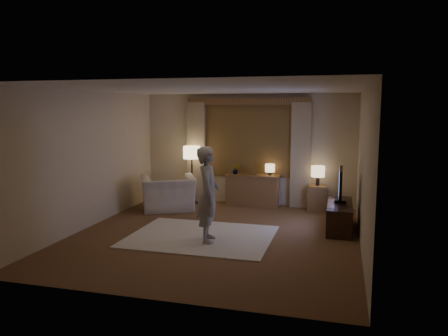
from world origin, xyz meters
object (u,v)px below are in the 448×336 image
(armchair, at_px, (168,193))
(side_table, at_px, (317,198))
(tv_stand, at_px, (340,216))
(person, at_px, (208,194))
(sideboard, at_px, (253,191))

(armchair, xyz_separation_m, side_table, (3.21, 0.85, -0.10))
(tv_stand, bearing_deg, side_table, 108.86)
(side_table, xyz_separation_m, tv_stand, (0.50, -1.46, -0.03))
(side_table, relative_size, tv_stand, 0.40)
(armchair, bearing_deg, person, 100.84)
(sideboard, height_order, person, person)
(sideboard, distance_m, tv_stand, 2.49)
(sideboard, relative_size, tv_stand, 0.86)
(side_table, bearing_deg, sideboard, 178.06)
(sideboard, relative_size, armchair, 1.03)
(sideboard, bearing_deg, armchair, -152.46)
(armchair, distance_m, tv_stand, 3.76)
(armchair, bearing_deg, tv_stand, 143.70)
(person, bearing_deg, sideboard, -17.14)
(person, bearing_deg, armchair, 24.19)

